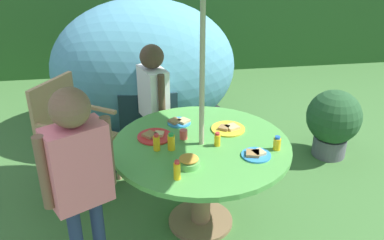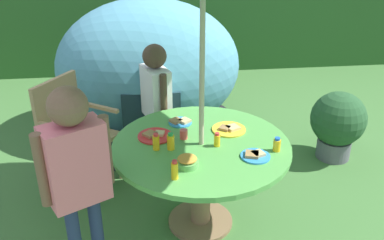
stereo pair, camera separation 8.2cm
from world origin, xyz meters
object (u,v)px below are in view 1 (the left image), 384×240
Objects in this scene: child_in_white_shirt at (153,94)px; snack_bowl at (189,162)px; juice_bottle_far_left at (217,140)px; juice_bottle_near_left at (277,143)px; dome_tent at (144,67)px; potted_plant at (333,120)px; juice_bottle_mid_left at (171,142)px; plate_mid_right at (154,136)px; plate_far_right at (179,122)px; garden_table at (201,160)px; cup_near at (184,134)px; child_in_pink_shirt at (78,166)px; plate_front_edge at (256,154)px; plate_center_front at (228,128)px; juice_bottle_near_right at (177,170)px; wooden_chair at (69,130)px; juice_bottle_center_back at (157,143)px.

child_in_white_shirt is 1.11m from snack_bowl.
juice_bottle_near_left is at bearing -15.90° from juice_bottle_far_left.
dome_tent is 2.01m from potted_plant.
juice_bottle_mid_left is at bearing 111.53° from snack_bowl.
plate_mid_right is 0.47m from juice_bottle_far_left.
plate_far_right is at bearing -81.29° from dome_tent.
garden_table reaches higher than potted_plant.
snack_bowl is at bearing -91.97° from cup_near.
garden_table is at bearing 65.18° from snack_bowl.
plate_far_right is at bearing 0.12° from child_in_white_shirt.
juice_bottle_near_left reaches higher than plate_far_right.
child_in_pink_shirt is (-0.80, -0.43, 0.30)m from garden_table.
plate_center_front is (-0.10, 0.40, -0.00)m from plate_front_edge.
plate_far_right is 0.76m from juice_bottle_near_right.
cup_near is (0.00, -0.25, 0.02)m from plate_far_right.
child_in_white_shirt is at bearing 93.26° from juice_bottle_near_right.
wooden_chair is 7.79× the size of juice_bottle_center_back.
plate_front_edge is (0.68, -1.94, 0.02)m from dome_tent.
dome_tent is 13.07× the size of snack_bowl.
juice_bottle_near_left is 1.00× the size of juice_bottle_far_left.
wooden_chair reaches higher than juice_bottle_near_left.
child_in_white_shirt is at bearing -87.22° from dome_tent.
cup_near is (0.20, 0.14, -0.02)m from juice_bottle_center_back.
juice_bottle_mid_left is (0.10, -0.01, 0.00)m from juice_bottle_center_back.
juice_bottle_center_back is at bearing -89.67° from dome_tent.
plate_mid_right is (-0.33, 0.14, 0.15)m from garden_table.
child_in_white_shirt reaches higher than potted_plant.
snack_bowl is at bearing -51.09° from juice_bottle_center_back.
wooden_chair is at bearing 126.45° from juice_bottle_near_right.
plate_front_edge and plate_mid_right have the same top height.
juice_bottle_near_right is (0.58, 0.01, -0.09)m from child_in_pink_shirt.
garden_table is 0.38m from juice_bottle_center_back.
juice_bottle_near_left is (0.63, -0.50, 0.04)m from plate_far_right.
plate_center_front is 2.04× the size of juice_bottle_mid_left.
plate_mid_right is (0.48, 0.57, -0.15)m from child_in_pink_shirt.
plate_front_edge is (0.47, 0.06, -0.02)m from snack_bowl.
juice_bottle_near_right is at bearing -124.16° from snack_bowl.
wooden_chair reaches higher than plate_far_right.
child_in_white_shirt is 11.75× the size of juice_bottle_near_left.
juice_bottle_center_back is at bearing -172.32° from garden_table.
juice_bottle_center_back is (-0.19, 0.24, 0.02)m from snack_bowl.
juice_bottle_near_left is at bearing 19.72° from child_in_white_shirt.
dome_tent reaches higher than garden_table.
snack_bowl is (0.67, 0.15, -0.12)m from child_in_pink_shirt.
snack_bowl is 0.75× the size of plate_front_edge.
juice_bottle_mid_left is at bearing -125.87° from cup_near.
juice_bottle_near_right is at bearing -142.88° from potted_plant.
juice_bottle_far_left is at bearing -76.09° from dome_tent.
dome_tent is at bearing 90.54° from juice_bottle_center_back.
juice_bottle_near_left is 0.83m from juice_bottle_center_back.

